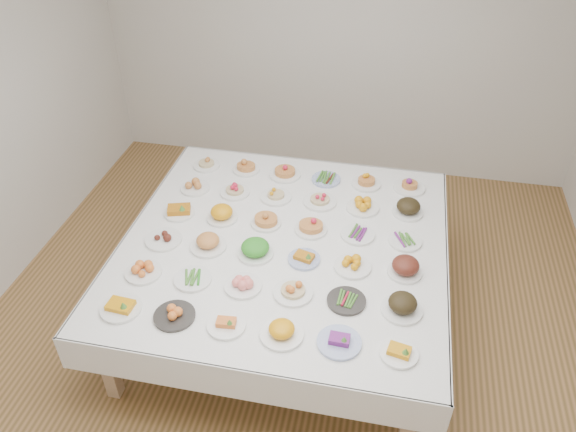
% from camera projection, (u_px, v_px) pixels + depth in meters
% --- Properties ---
extents(room_envelope, '(5.02, 5.02, 2.81)m').
position_uv_depth(room_envelope, '(294.00, 119.00, 3.46)').
color(room_envelope, '#9C6D41').
rests_on(room_envelope, ground).
extents(display_table, '(2.41, 2.41, 0.75)m').
position_uv_depth(display_table, '(284.00, 248.00, 4.24)').
color(display_table, white).
rests_on(display_table, ground).
extents(dish_0, '(0.27, 0.27, 0.12)m').
position_uv_depth(dish_0, '(120.00, 304.00, 3.62)').
color(dish_0, white).
rests_on(dish_0, display_table).
extents(dish_1, '(0.26, 0.26, 0.11)m').
position_uv_depth(dish_1, '(174.00, 312.00, 3.57)').
color(dish_1, '#2C2927').
rests_on(dish_1, display_table).
extents(dish_2, '(0.24, 0.24, 0.09)m').
position_uv_depth(dish_2, '(226.00, 323.00, 3.52)').
color(dish_2, white).
rests_on(dish_2, display_table).
extents(dish_3, '(0.27, 0.27, 0.16)m').
position_uv_depth(dish_3, '(282.00, 327.00, 3.43)').
color(dish_3, white).
rests_on(dish_3, display_table).
extents(dish_4, '(0.27, 0.27, 0.10)m').
position_uv_depth(dish_4, '(339.00, 340.00, 3.40)').
color(dish_4, '#4C66B2').
rests_on(dish_4, display_table).
extents(dish_5, '(0.23, 0.23, 0.10)m').
position_uv_depth(dish_5, '(399.00, 350.00, 3.33)').
color(dish_5, white).
rests_on(dish_5, display_table).
extents(dish_6, '(0.25, 0.25, 0.10)m').
position_uv_depth(dish_6, '(143.00, 269.00, 3.90)').
color(dish_6, white).
rests_on(dish_6, display_table).
extents(dish_7, '(0.26, 0.26, 0.06)m').
position_uv_depth(dish_7, '(193.00, 278.00, 3.86)').
color(dish_7, white).
rests_on(dish_7, display_table).
extents(dish_8, '(0.25, 0.25, 0.11)m').
position_uv_depth(dish_8, '(243.00, 282.00, 3.79)').
color(dish_8, white).
rests_on(dish_8, display_table).
extents(dish_9, '(0.26, 0.26, 0.16)m').
position_uv_depth(dish_9, '(293.00, 286.00, 3.72)').
color(dish_9, white).
rests_on(dish_9, display_table).
extents(dish_10, '(0.26, 0.26, 0.05)m').
position_uv_depth(dish_10, '(346.00, 300.00, 3.69)').
color(dish_10, '#2C2927').
rests_on(dish_10, display_table).
extents(dish_11, '(0.27, 0.27, 0.15)m').
position_uv_depth(dish_11, '(403.00, 303.00, 3.60)').
color(dish_11, white).
rests_on(dish_11, display_table).
extents(dish_12, '(0.27, 0.27, 0.10)m').
position_uv_depth(dish_12, '(163.00, 236.00, 4.18)').
color(dish_12, white).
rests_on(dish_12, display_table).
extents(dish_13, '(0.27, 0.27, 0.15)m').
position_uv_depth(dish_13, '(208.00, 240.00, 4.11)').
color(dish_13, white).
rests_on(dish_13, display_table).
extents(dish_14, '(0.30, 0.30, 0.16)m').
position_uv_depth(dish_14, '(255.00, 246.00, 4.04)').
color(dish_14, white).
rests_on(dish_14, display_table).
extents(dish_15, '(0.23, 0.23, 0.10)m').
position_uv_depth(dish_15, '(304.00, 256.00, 4.01)').
color(dish_15, '#4C66B2').
rests_on(dish_15, display_table).
extents(dish_16, '(0.26, 0.26, 0.11)m').
position_uv_depth(dish_16, '(353.00, 263.00, 3.94)').
color(dish_16, white).
rests_on(dish_16, display_table).
extents(dish_17, '(0.27, 0.27, 0.15)m').
position_uv_depth(dish_17, '(406.00, 266.00, 3.88)').
color(dish_17, white).
rests_on(dish_17, display_table).
extents(dish_18, '(0.24, 0.24, 0.11)m').
position_uv_depth(dish_18, '(179.00, 209.00, 4.45)').
color(dish_18, white).
rests_on(dish_18, display_table).
extents(dish_19, '(0.24, 0.24, 0.14)m').
position_uv_depth(dish_19, '(222.00, 212.00, 4.39)').
color(dish_19, white).
rests_on(dish_19, display_table).
extents(dish_20, '(0.26, 0.26, 0.15)m').
position_uv_depth(dish_20, '(266.00, 217.00, 4.33)').
color(dish_20, white).
rests_on(dish_20, display_table).
extents(dish_21, '(0.25, 0.25, 0.15)m').
position_uv_depth(dish_21, '(311.00, 223.00, 4.27)').
color(dish_21, white).
rests_on(dish_21, display_table).
extents(dish_22, '(0.25, 0.25, 0.05)m').
position_uv_depth(dish_22, '(358.00, 234.00, 4.24)').
color(dish_22, white).
rests_on(dish_22, display_table).
extents(dish_23, '(0.24, 0.24, 0.05)m').
position_uv_depth(dish_23, '(405.00, 240.00, 4.18)').
color(dish_23, white).
rests_on(dish_23, display_table).
extents(dish_24, '(0.24, 0.24, 0.10)m').
position_uv_depth(dish_24, '(195.00, 185.00, 4.73)').
color(dish_24, white).
rests_on(dish_24, display_table).
extents(dish_25, '(0.24, 0.24, 0.13)m').
position_uv_depth(dish_25, '(235.00, 187.00, 4.67)').
color(dish_25, white).
rests_on(dish_25, display_table).
extents(dish_26, '(0.25, 0.25, 0.12)m').
position_uv_depth(dish_26, '(276.00, 193.00, 4.62)').
color(dish_26, white).
rests_on(dish_26, display_table).
extents(dish_27, '(0.27, 0.27, 0.13)m').
position_uv_depth(dish_27, '(320.00, 197.00, 4.56)').
color(dish_27, white).
rests_on(dish_27, display_table).
extents(dish_28, '(0.26, 0.26, 0.12)m').
position_uv_depth(dish_28, '(363.00, 204.00, 4.50)').
color(dish_28, white).
rests_on(dish_28, display_table).
extents(dish_29, '(0.27, 0.27, 0.15)m').
position_uv_depth(dish_29, '(408.00, 207.00, 4.44)').
color(dish_29, white).
rests_on(dish_29, display_table).
extents(dish_30, '(0.23, 0.23, 0.12)m').
position_uv_depth(dish_30, '(206.00, 162.00, 5.01)').
color(dish_30, white).
rests_on(dish_30, display_table).
extents(dish_31, '(0.23, 0.23, 0.13)m').
position_uv_depth(dish_31, '(246.00, 165.00, 4.95)').
color(dish_31, white).
rests_on(dish_31, display_table).
extents(dish_32, '(0.27, 0.27, 0.16)m').
position_uv_depth(dish_32, '(285.00, 168.00, 4.88)').
color(dish_32, white).
rests_on(dish_32, display_table).
extents(dish_33, '(0.25, 0.25, 0.06)m').
position_uv_depth(dish_33, '(326.00, 178.00, 4.85)').
color(dish_33, '#4C66B2').
rests_on(dish_33, display_table).
extents(dish_34, '(0.24, 0.24, 0.14)m').
position_uv_depth(dish_34, '(367.00, 179.00, 4.77)').
color(dish_34, white).
rests_on(dish_34, display_table).
extents(dish_35, '(0.26, 0.26, 0.13)m').
position_uv_depth(dish_35, '(410.00, 183.00, 4.73)').
color(dish_35, white).
rests_on(dish_35, display_table).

